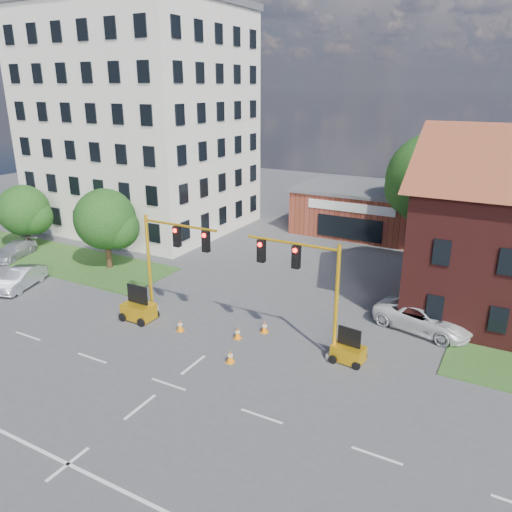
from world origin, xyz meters
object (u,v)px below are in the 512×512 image
pickup_white (424,318)px  signal_mast_east (306,283)px  signal_mast_west (170,256)px  trailer_east (348,352)px  trailer_west (139,309)px

pickup_white → signal_mast_east: bearing=150.8°
signal_mast_west → signal_mast_east: bearing=0.0°
signal_mast_east → trailer_east: bearing=2.3°
signal_mast_west → pickup_white: 15.14m
signal_mast_east → trailer_west: bearing=-172.6°
pickup_white → trailer_west: bearing=127.3°
pickup_white → signal_mast_west: bearing=125.0°
signal_mast_east → pickup_white: signal_mast_east is taller
signal_mast_west → signal_mast_east: size_ratio=1.00×
trailer_west → trailer_east: size_ratio=1.17×
signal_mast_east → pickup_white: bearing=47.7°
signal_mast_west → trailer_east: (11.11, 0.10, -3.36)m
signal_mast_east → trailer_east: (2.40, 0.10, -3.36)m
signal_mast_west → trailer_east: 11.60m
signal_mast_east → trailer_east: 4.12m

